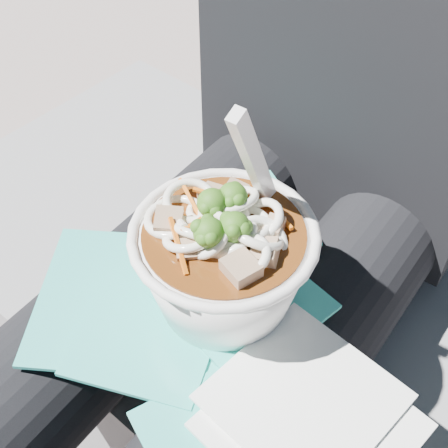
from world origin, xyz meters
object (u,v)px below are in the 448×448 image
Objects in this scene: stone_ledge at (265,377)px; lap at (199,335)px; person_body at (250,264)px; udon_bowl at (224,256)px; plastic_bag at (200,319)px.

stone_ledge is 2.08× the size of lap.
udon_bowl is at bearing -72.22° from person_body.
plastic_bag is 0.07m from udon_bowl.
stone_ledge is 0.33m from lap.
stone_ledge is at bearing 90.00° from person_body.
plastic_bag is (0.02, -0.02, 0.07)m from lap.
stone_ledge is at bearing 96.94° from plastic_bag.
stone_ledge is at bearing 90.00° from lap.
lap is at bearing -90.00° from person_body.
lap is 0.10m from person_body.
udon_bowl is (0.03, -0.09, 0.11)m from person_body.
plastic_bag reaches higher than stone_ledge.
person_body is 4.82× the size of udon_bowl.
person_body reaches higher than udon_bowl.
plastic_bag is at bearing -83.06° from stone_ledge.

